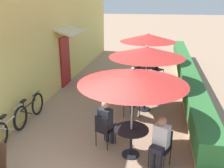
{
  "coord_description": "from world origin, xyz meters",
  "views": [
    {
      "loc": [
        1.61,
        -3.6,
        3.61
      ],
      "look_at": [
        0.15,
        3.86,
        1.0
      ],
      "focal_mm": 40.0,
      "sensor_mm": 36.0,
      "label": 1
    }
  ],
  "objects_px": {
    "seated_patron_near_right": "(106,121)",
    "patio_table_mid": "(145,95)",
    "patio_table_far": "(146,70)",
    "patio_umbrella_near": "(133,76)",
    "coffee_cup_mid": "(146,90)",
    "patio_table_near": "(131,136)",
    "bicycle_second": "(29,110)",
    "cafe_chair_far_right": "(157,68)",
    "cafe_chair_far_left": "(135,74)",
    "cafe_chair_near_right": "(104,128)",
    "patio_umbrella_mid": "(147,52)",
    "cafe_chair_mid_right": "(154,89)",
    "bicycle_leaning": "(11,126)",
    "cafe_chair_mid_left": "(134,103)",
    "patio_umbrella_far": "(148,38)",
    "cafe_chair_near_left": "(162,145)",
    "coffee_cup_near": "(135,126)",
    "coffee_cup_far": "(148,65)",
    "seated_patron_near_left": "(160,140)"
  },
  "relations": [
    {
      "from": "seated_patron_near_right",
      "to": "patio_table_mid",
      "type": "xyz_separation_m",
      "value": [
        0.81,
        2.37,
        -0.16
      ]
    },
    {
      "from": "patio_table_far",
      "to": "patio_umbrella_near",
      "type": "bearing_deg",
      "value": -89.98
    },
    {
      "from": "patio_table_mid",
      "to": "coffee_cup_mid",
      "type": "bearing_deg",
      "value": -61.2
    },
    {
      "from": "patio_table_mid",
      "to": "patio_table_near",
      "type": "bearing_deg",
      "value": -92.91
    },
    {
      "from": "bicycle_second",
      "to": "coffee_cup_mid",
      "type": "bearing_deg",
      "value": 23.03
    },
    {
      "from": "coffee_cup_mid",
      "to": "cafe_chair_far_right",
      "type": "xyz_separation_m",
      "value": [
        0.26,
        3.77,
        -0.24
      ]
    },
    {
      "from": "coffee_cup_mid",
      "to": "cafe_chair_far_left",
      "type": "distance_m",
      "value": 2.65
    },
    {
      "from": "cafe_chair_near_right",
      "to": "patio_umbrella_mid",
      "type": "bearing_deg",
      "value": 95.03
    },
    {
      "from": "cafe_chair_mid_right",
      "to": "coffee_cup_mid",
      "type": "bearing_deg",
      "value": 11.23
    },
    {
      "from": "cafe_chair_far_left",
      "to": "bicycle_leaning",
      "type": "relative_size",
      "value": 0.49
    },
    {
      "from": "cafe_chair_near_right",
      "to": "coffee_cup_mid",
      "type": "bearing_deg",
      "value": 93.38
    },
    {
      "from": "cafe_chair_near_right",
      "to": "bicycle_leaning",
      "type": "bearing_deg",
      "value": -153.55
    },
    {
      "from": "cafe_chair_mid_left",
      "to": "cafe_chair_far_left",
      "type": "xyz_separation_m",
      "value": [
        -0.3,
        3.17,
        0.0
      ]
    },
    {
      "from": "patio_umbrella_mid",
      "to": "patio_table_far",
      "type": "bearing_deg",
      "value": 92.59
    },
    {
      "from": "patio_umbrella_near",
      "to": "seated_patron_near_right",
      "type": "bearing_deg",
      "value": 153.19
    },
    {
      "from": "cafe_chair_mid_right",
      "to": "seated_patron_near_right",
      "type": "bearing_deg",
      "value": 8.88
    },
    {
      "from": "coffee_cup_mid",
      "to": "seated_patron_near_right",
      "type": "bearing_deg",
      "value": -110.59
    },
    {
      "from": "patio_umbrella_mid",
      "to": "patio_umbrella_far",
      "type": "bearing_deg",
      "value": 92.59
    },
    {
      "from": "cafe_chair_near_left",
      "to": "cafe_chair_far_right",
      "type": "distance_m",
      "value": 6.63
    },
    {
      "from": "patio_umbrella_near",
      "to": "cafe_chair_mid_right",
      "type": "bearing_deg",
      "value": 82.78
    },
    {
      "from": "cafe_chair_near_right",
      "to": "patio_table_far",
      "type": "distance_m",
      "value": 5.59
    },
    {
      "from": "coffee_cup_near",
      "to": "cafe_chair_mid_right",
      "type": "bearing_deg",
      "value": 84.19
    },
    {
      "from": "cafe_chair_mid_right",
      "to": "cafe_chair_far_right",
      "type": "relative_size",
      "value": 1.0
    },
    {
      "from": "patio_umbrella_near",
      "to": "patio_umbrella_far",
      "type": "bearing_deg",
      "value": 90.02
    },
    {
      "from": "seated_patron_near_right",
      "to": "patio_umbrella_far",
      "type": "distance_m",
      "value": 5.64
    },
    {
      "from": "cafe_chair_mid_left",
      "to": "patio_umbrella_far",
      "type": "bearing_deg",
      "value": 26.33
    },
    {
      "from": "cafe_chair_mid_left",
      "to": "coffee_cup_far",
      "type": "bearing_deg",
      "value": 25.53
    },
    {
      "from": "seated_patron_near_left",
      "to": "cafe_chair_far_right",
      "type": "xyz_separation_m",
      "value": [
        -0.22,
        6.73,
        -0.17
      ]
    },
    {
      "from": "coffee_cup_mid",
      "to": "bicycle_second",
      "type": "height_order",
      "value": "bicycle_second"
    },
    {
      "from": "patio_umbrella_far",
      "to": "coffee_cup_far",
      "type": "relative_size",
      "value": 27.11
    },
    {
      "from": "cafe_chair_mid_left",
      "to": "cafe_chair_far_right",
      "type": "bearing_deg",
      "value": 20.81
    },
    {
      "from": "coffee_cup_near",
      "to": "patio_table_near",
      "type": "bearing_deg",
      "value": -149.96
    },
    {
      "from": "cafe_chair_near_right",
      "to": "patio_table_mid",
      "type": "bearing_deg",
      "value": 95.03
    },
    {
      "from": "coffee_cup_near",
      "to": "cafe_chair_far_left",
      "type": "height_order",
      "value": "cafe_chair_far_left"
    },
    {
      "from": "patio_table_mid",
      "to": "cafe_chair_far_left",
      "type": "height_order",
      "value": "cafe_chair_far_left"
    },
    {
      "from": "seated_patron_near_right",
      "to": "patio_umbrella_mid",
      "type": "height_order",
      "value": "patio_umbrella_mid"
    },
    {
      "from": "cafe_chair_mid_left",
      "to": "patio_table_far",
      "type": "relative_size",
      "value": 1.06
    },
    {
      "from": "coffee_cup_near",
      "to": "coffee_cup_far",
      "type": "xyz_separation_m",
      "value": [
        -0.04,
        5.78,
        0.0
      ]
    },
    {
      "from": "seated_patron_near_right",
      "to": "patio_umbrella_near",
      "type": "bearing_deg",
      "value": -2.69
    },
    {
      "from": "patio_umbrella_mid",
      "to": "cafe_chair_mid_left",
      "type": "xyz_separation_m",
      "value": [
        -0.29,
        -0.7,
        -1.49
      ]
    },
    {
      "from": "seated_patron_near_right",
      "to": "cafe_chair_mid_right",
      "type": "distance_m",
      "value": 3.26
    },
    {
      "from": "bicycle_leaning",
      "to": "coffee_cup_far",
      "type": "bearing_deg",
      "value": 57.86
    },
    {
      "from": "patio_umbrella_mid",
      "to": "bicycle_second",
      "type": "relative_size",
      "value": 1.38
    },
    {
      "from": "patio_table_mid",
      "to": "patio_table_far",
      "type": "height_order",
      "value": "same"
    },
    {
      "from": "cafe_chair_far_left",
      "to": "seated_patron_near_left",
      "type": "bearing_deg",
      "value": -126.08
    },
    {
      "from": "cafe_chair_near_left",
      "to": "cafe_chair_mid_right",
      "type": "bearing_deg",
      "value": -61.39
    },
    {
      "from": "coffee_cup_far",
      "to": "cafe_chair_far_right",
      "type": "bearing_deg",
      "value": 54.88
    },
    {
      "from": "cafe_chair_far_left",
      "to": "bicycle_leaning",
      "type": "xyz_separation_m",
      "value": [
        -2.81,
        -5.04,
        -0.14
      ]
    },
    {
      "from": "patio_table_far",
      "to": "cafe_chair_far_right",
      "type": "height_order",
      "value": "cafe_chair_far_right"
    },
    {
      "from": "patio_umbrella_near",
      "to": "cafe_chair_near_left",
      "type": "relative_size",
      "value": 2.8
    }
  ]
}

